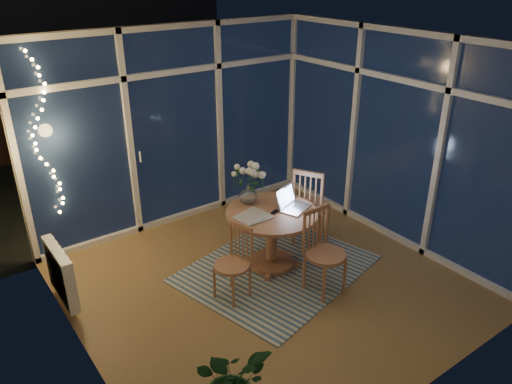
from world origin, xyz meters
TOP-DOWN VIEW (x-y plane):
  - floor at (0.00, 0.00)m, footprint 4.00×4.00m
  - ceiling at (0.00, 0.00)m, footprint 4.00×4.00m
  - wall_back at (0.00, 2.00)m, footprint 4.00×0.04m
  - wall_front at (0.00, -2.00)m, footprint 4.00×0.04m
  - wall_left at (-2.00, 0.00)m, footprint 0.04×4.00m
  - wall_right at (2.00, 0.00)m, footprint 0.04×4.00m
  - window_wall_back at (0.00, 1.96)m, footprint 4.00×0.10m
  - window_wall_right at (1.96, 0.00)m, footprint 0.10×4.00m
  - radiator at (-1.94, 0.90)m, footprint 0.10×0.70m
  - fairy_lights at (-1.65, 1.88)m, footprint 0.24×0.10m
  - garden_patio at (0.50, 5.00)m, footprint 12.00×6.00m
  - garden_fence at (0.00, 5.50)m, footprint 11.00×0.08m
  - neighbour_roof at (0.30, 8.50)m, footprint 7.00×3.00m
  - garden_shrubs at (-0.80, 3.40)m, footprint 0.90×0.90m
  - rug at (0.26, 0.14)m, footprint 2.39×2.09m
  - dining_table at (0.26, 0.24)m, footprint 1.26×1.26m
  - chair_left at (-0.45, -0.00)m, footprint 0.48×0.48m
  - chair_right at (1.00, 0.39)m, footprint 0.67×0.67m
  - chair_front at (0.41, -0.49)m, footprint 0.45×0.45m
  - laptop at (0.52, 0.15)m, footprint 0.44×0.41m
  - flower_vase at (0.18, 0.59)m, footprint 0.24×0.24m
  - bowl at (0.55, 0.40)m, footprint 0.18×0.18m
  - newspapers at (-0.00, 0.26)m, footprint 0.40×0.34m
  - phone at (0.28, 0.21)m, footprint 0.12×0.10m

SIDE VIEW (x-z plane):
  - garden_patio at x=0.50m, z-range -0.11..-0.01m
  - floor at x=0.00m, z-range 0.00..0.00m
  - rug at x=0.26m, z-range 0.00..0.01m
  - dining_table at x=0.26m, z-range 0.00..0.71m
  - radiator at x=-1.94m, z-range 0.11..0.69m
  - chair_left at x=-0.45m, z-range 0.00..0.84m
  - garden_shrubs at x=-0.80m, z-range 0.00..0.90m
  - chair_front at x=0.41m, z-range 0.00..0.97m
  - chair_right at x=1.00m, z-range 0.00..1.06m
  - phone at x=0.28m, z-range 0.71..0.72m
  - newspapers at x=0.00m, z-range 0.71..0.73m
  - bowl at x=0.55m, z-range 0.71..0.75m
  - flower_vase at x=0.18m, z-range 0.71..0.92m
  - laptop at x=0.52m, z-range 0.71..0.97m
  - garden_fence at x=0.00m, z-range 0.00..1.80m
  - wall_back at x=0.00m, z-range 0.00..2.60m
  - wall_front at x=0.00m, z-range 0.00..2.60m
  - wall_left at x=-2.00m, z-range 0.00..2.60m
  - wall_right at x=2.00m, z-range 0.00..2.60m
  - window_wall_back at x=0.00m, z-range 0.00..2.60m
  - window_wall_right at x=1.96m, z-range 0.00..2.60m
  - fairy_lights at x=-1.65m, z-range 0.60..2.45m
  - neighbour_roof at x=0.30m, z-range 1.10..3.30m
  - ceiling at x=0.00m, z-range 2.60..2.60m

